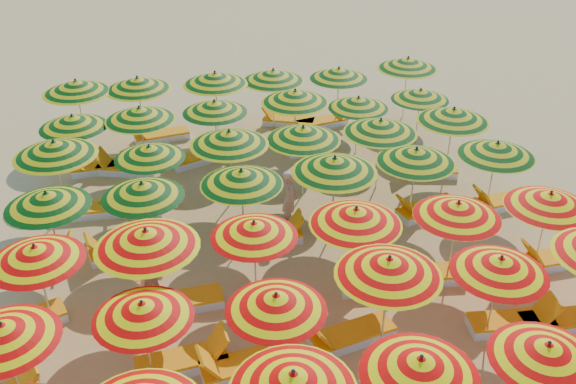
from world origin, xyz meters
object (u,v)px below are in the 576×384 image
(lounger_12, at_px, (513,322))
(lounger_22, at_px, (426,209))
(umbrella_47, at_px, (408,63))
(lounger_18, at_px, (555,259))
(umbrella_28, at_px, (416,156))
(umbrella_43, at_px, (138,84))
(umbrella_15, at_px, (389,267))
(umbrella_26, at_px, (241,177))
(umbrella_44, at_px, (215,78))
(lounger_30, at_px, (310,146))
(umbrella_30, at_px, (55,149))
(umbrella_45, at_px, (273,75))
(umbrella_35, at_px, (453,115))
(umbrella_25, at_px, (142,190))
(lounger_33, at_px, (323,122))
(umbrella_27, at_px, (335,165))
(lounger_20, at_px, (124,249))
(umbrella_41, at_px, (420,95))
(umbrella_16, at_px, (500,265))
(lounger_15, at_px, (180,302))
(lounger_28, at_px, (125,168))
(lounger_24, at_px, (91,210))
(lounger_27, at_px, (101,167))
(umbrella_8, at_px, (293,382))
(lounger_31, at_px, (160,136))
(lounger_9, at_px, (184,361))
(lounger_19, at_px, (38,259))
(umbrella_18, at_px, (36,254))
(umbrella_31, at_px, (149,152))
(lounger_25, at_px, (136,205))
(umbrella_19, at_px, (146,239))
(beachgoer_b, at_px, (150,284))
(umbrella_40, at_px, (358,103))
(umbrella_32, at_px, (229,138))
(umbrella_12, at_px, (3,332))
(umbrella_29, at_px, (497,149))
(umbrella_37, at_px, (140,114))
(umbrella_38, at_px, (215,107))
(umbrella_14, at_px, (276,302))
(umbrella_21, at_px, (356,216))
(umbrella_22, at_px, (458,210))
(lounger_16, at_px, (377,283))
(lounger_32, at_px, (287,121))
(umbrella_24, at_px, (47,200))
(umbrella_10, at_px, (547,352))
(lounger_29, at_px, (198,158))
(lounger_26, at_px, (425,170))
(lounger_21, at_px, (269,236))
(lounger_23, at_px, (502,202))
(lounger_10, at_px, (244,365))
(lounger_14, at_px, (19,324))

(lounger_12, bearing_deg, lounger_22, 96.55)
(umbrella_47, relative_size, lounger_18, 1.32)
(umbrella_28, relative_size, umbrella_43, 0.92)
(umbrella_15, relative_size, umbrella_26, 1.09)
(umbrella_44, height_order, lounger_30, umbrella_44)
(umbrella_30, height_order, umbrella_45, umbrella_30)
(umbrella_15, distance_m, umbrella_35, 7.39)
(umbrella_25, height_order, lounger_33, umbrella_25)
(umbrella_27, xyz_separation_m, lounger_20, (-5.04, 0.06, -1.75))
(umbrella_41, bearing_deg, umbrella_16, -101.64)
(lounger_15, distance_m, lounger_33, 9.79)
(lounger_28, bearing_deg, umbrella_27, 159.50)
(lounger_24, distance_m, lounger_27, 2.39)
(umbrella_8, height_order, lounger_31, umbrella_8)
(umbrella_41, distance_m, lounger_9, 11.38)
(umbrella_41, xyz_separation_m, lounger_19, (-10.84, -4.35, -1.49))
(umbrella_18, bearing_deg, lounger_15, -0.98)
(umbrella_31, bearing_deg, lounger_25, 174.10)
(umbrella_18, height_order, umbrella_43, umbrella_43)
(umbrella_19, height_order, beachgoer_b, umbrella_19)
(umbrella_40, distance_m, umbrella_43, 6.75)
(lounger_28, bearing_deg, umbrella_32, 160.92)
(umbrella_12, relative_size, umbrella_32, 0.77)
(umbrella_29, relative_size, umbrella_37, 0.96)
(umbrella_37, bearing_deg, umbrella_38, 6.97)
(lounger_18, distance_m, lounger_22, 3.37)
(umbrella_14, bearing_deg, umbrella_40, 64.59)
(umbrella_21, height_order, lounger_19, umbrella_21)
(umbrella_22, relative_size, umbrella_31, 1.14)
(lounger_16, relative_size, lounger_32, 0.97)
(umbrella_24, distance_m, umbrella_27, 6.48)
(umbrella_15, height_order, lounger_25, umbrella_15)
(umbrella_25, height_order, umbrella_27, umbrella_27)
(umbrella_47, relative_size, lounger_30, 1.27)
(umbrella_19, height_order, lounger_28, umbrella_19)
(lounger_15, bearing_deg, lounger_32, -118.73)
(umbrella_10, xyz_separation_m, lounger_29, (-4.77, 10.73, -1.53))
(lounger_22, bearing_deg, lounger_18, 111.24)
(lounger_25, distance_m, lounger_29, 2.96)
(umbrella_41, xyz_separation_m, lounger_33, (-2.55, 1.83, -1.49))
(lounger_19, relative_size, lounger_26, 0.96)
(lounger_21, bearing_deg, lounger_33, 66.46)
(umbrella_22, distance_m, umbrella_47, 8.97)
(umbrella_44, bearing_deg, lounger_30, -32.82)
(umbrella_14, bearing_deg, umbrella_45, 80.17)
(lounger_23, height_order, lounger_32, same)
(lounger_20, bearing_deg, lounger_26, -178.40)
(lounger_18, bearing_deg, lounger_10, 11.51)
(umbrella_27, relative_size, lounger_14, 1.46)
(umbrella_31, bearing_deg, lounger_23, -10.58)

